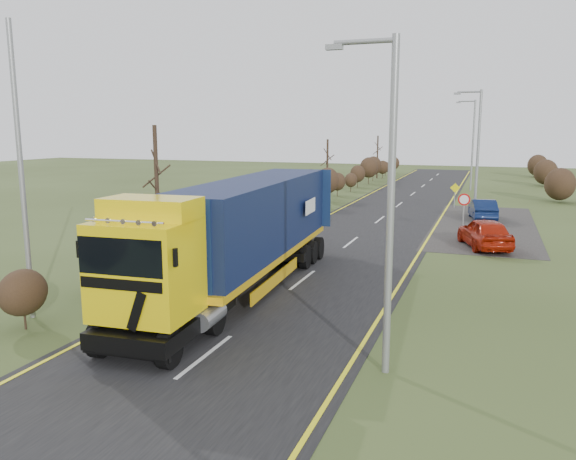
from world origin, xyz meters
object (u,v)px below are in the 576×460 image
Objects in this scene: car_blue_sedan at (483,210)px; streetlight_near at (387,195)px; speed_sign at (464,206)px; car_red_hatchback at (485,233)px; lorry at (243,229)px.

streetlight_near is (-1.81, -25.70, 3.67)m from car_blue_sedan.
streetlight_near is 3.32× the size of speed_sign.
car_blue_sedan is 0.52× the size of streetlight_near.
streetlight_near reaches higher than car_red_hatchback.
car_blue_sedan is at bearing 85.97° from streetlight_near.
speed_sign reaches higher than car_red_hatchback.
speed_sign is (6.94, 14.14, -0.66)m from lorry.
streetlight_near is at bearing -92.66° from speed_sign.
car_blue_sedan is 26.02m from streetlight_near.
lorry is at bearing -116.13° from speed_sign.
car_red_hatchback is at bearing 50.43° from lorry.
car_blue_sedan is at bearing 81.93° from speed_sign.
lorry is at bearing 35.80° from car_red_hatchback.
speed_sign is (-1.20, 2.92, 0.92)m from car_red_hatchback.
lorry is at bearing 60.77° from car_blue_sedan.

